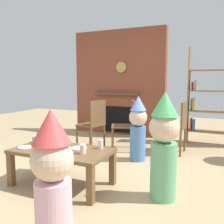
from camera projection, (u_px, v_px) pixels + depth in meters
ground_plane at (90, 175)px, 3.32m from camera, size 12.00×12.00×0.00m
brick_fireplace_feature at (119, 83)px, 5.79m from camera, size 2.20×0.28×2.40m
bookshelf at (209, 100)px, 4.84m from camera, size 0.90×0.28×1.90m
coffee_table at (62, 155)px, 2.95m from camera, size 1.17×0.63×0.44m
paper_cup_near_left at (101, 144)px, 2.97m from camera, size 0.06×0.06×0.11m
paper_cup_near_right at (83, 149)px, 2.76m from camera, size 0.07×0.07×0.11m
paper_cup_center at (58, 149)px, 2.77m from camera, size 0.06×0.06×0.10m
paper_cup_far_left at (61, 142)px, 3.07m from camera, size 0.08×0.08×0.10m
paper_cup_far_right at (35, 139)px, 3.25m from camera, size 0.08×0.08×0.09m
paper_plate_front at (25, 147)px, 3.01m from camera, size 0.16×0.16×0.01m
paper_plate_rear at (79, 148)px, 2.96m from camera, size 0.19×0.19×0.01m
birthday_cake_slice at (49, 146)px, 2.97m from camera, size 0.10×0.10×0.07m
table_fork at (42, 144)px, 3.17m from camera, size 0.04×0.15×0.01m
child_with_cone_hat at (53, 182)px, 1.70m from camera, size 0.30×0.30×1.07m
child_in_pink at (164, 143)px, 2.58m from camera, size 0.32×0.32×1.14m
child_by_the_chairs at (138, 127)px, 3.86m from camera, size 0.28×0.28×1.02m
dining_chair_left at (94, 121)px, 4.52m from camera, size 0.48×0.48×0.90m
dining_chair_middle at (128, 122)px, 4.44m from camera, size 0.52×0.52×0.90m
dining_chair_right at (178, 124)px, 4.24m from camera, size 0.42×0.42×0.90m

